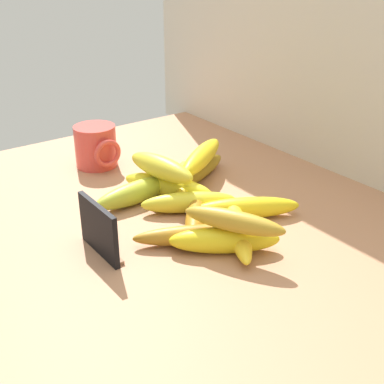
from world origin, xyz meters
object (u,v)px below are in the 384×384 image
(coffee_mug, at_px, (96,146))
(banana_12, at_px, (234,221))
(banana_1, at_px, (225,240))
(banana_5, at_px, (246,208))
(banana_7, at_px, (138,192))
(banana_8, at_px, (189,202))
(banana_0, at_px, (237,228))
(banana_10, at_px, (161,167))
(chalkboard_sign, at_px, (99,231))
(banana_2, at_px, (183,182))
(banana_11, at_px, (201,157))
(banana_6, at_px, (199,235))
(banana_9, at_px, (197,172))
(banana_4, at_px, (167,186))
(banana_3, at_px, (196,220))

(coffee_mug, xyz_separation_m, banana_12, (0.44, 0.01, 0.01))
(banana_12, bearing_deg, banana_1, -160.03)
(banana_5, relative_size, banana_7, 1.03)
(banana_1, xyz_separation_m, banana_8, (-0.14, 0.03, -0.00))
(banana_12, bearing_deg, banana_0, 131.20)
(banana_10, bearing_deg, banana_7, -104.26)
(banana_10, xyz_separation_m, banana_12, (0.23, -0.02, -0.00))
(banana_0, height_order, banana_1, banana_1)
(chalkboard_sign, distance_m, banana_2, 0.26)
(banana_11, bearing_deg, banana_6, -38.01)
(banana_1, distance_m, banana_8, 0.14)
(coffee_mug, height_order, banana_9, coffee_mug)
(banana_9, bearing_deg, banana_10, -75.84)
(chalkboard_sign, xyz_separation_m, banana_6, (0.07, 0.14, -0.02))
(banana_0, relative_size, banana_1, 1.22)
(banana_9, bearing_deg, banana_0, -20.73)
(banana_6, distance_m, banana_7, 0.18)
(banana_8, bearing_deg, banana_9, 136.81)
(coffee_mug, relative_size, banana_12, 0.64)
(banana_4, distance_m, banana_8, 0.07)
(chalkboard_sign, height_order, banana_5, chalkboard_sign)
(banana_7, distance_m, banana_11, 0.15)
(banana_3, bearing_deg, banana_8, 155.04)
(banana_2, height_order, banana_5, banana_5)
(chalkboard_sign, xyz_separation_m, banana_1, (0.11, 0.16, -0.02))
(banana_5, xyz_separation_m, banana_9, (-0.18, 0.03, -0.00))
(coffee_mug, xyz_separation_m, banana_0, (0.40, 0.04, -0.03))
(banana_1, distance_m, banana_5, 0.12)
(banana_3, distance_m, banana_8, 0.06)
(coffee_mug, bearing_deg, banana_7, -5.25)
(banana_1, height_order, banana_5, banana_1)
(banana_6, distance_m, banana_8, 0.11)
(banana_1, bearing_deg, coffee_mug, -179.83)
(banana_11, bearing_deg, banana_0, -21.97)
(banana_0, xyz_separation_m, banana_2, (-0.20, 0.03, -0.00))
(banana_6, bearing_deg, banana_11, 141.99)
(chalkboard_sign, height_order, banana_4, chalkboard_sign)
(banana_4, bearing_deg, chalkboard_sign, -61.50)
(banana_8, bearing_deg, banana_3, -24.96)
(banana_11, bearing_deg, banana_7, -89.27)
(banana_2, height_order, banana_10, banana_10)
(banana_2, bearing_deg, banana_5, 8.20)
(banana_6, bearing_deg, banana_8, 152.71)
(banana_4, bearing_deg, banana_8, -3.99)
(banana_0, bearing_deg, banana_5, 126.74)
(banana_9, bearing_deg, coffee_mug, -145.67)
(banana_4, relative_size, banana_12, 1.13)
(banana_1, bearing_deg, banana_0, 115.73)
(banana_4, xyz_separation_m, banana_10, (0.00, -0.01, 0.04))
(banana_10, height_order, banana_11, banana_10)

